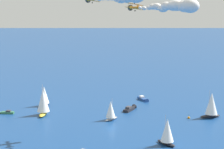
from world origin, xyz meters
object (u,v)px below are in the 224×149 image
at_px(sailboat_inshore, 167,132).
at_px(sailboat_outer_ring_a, 44,96).
at_px(motorboat_near_centre, 6,112).
at_px(marker_buoy, 189,118).
at_px(motorboat_offshore, 130,109).
at_px(wingwalker_wingman, 135,1).
at_px(sailboat_trailing, 111,110).
at_px(biplane_wingman, 134,7).
at_px(motorboat_outer_ring_b, 143,99).
at_px(sailboat_ahead, 43,102).
at_px(sailboat_far_stbd, 211,105).

distance_m(sailboat_inshore, sailboat_outer_ring_a, 74.98).
xyz_separation_m(motorboat_near_centre, marker_buoy, (77.79, 26.42, -0.17)).
distance_m(motorboat_offshore, wingwalker_wingman, 55.86).
height_order(sailboat_trailing, wingwalker_wingman, wingwalker_wingman).
height_order(motorboat_offshore, biplane_wingman, biplane_wingman).
bearing_deg(sailboat_outer_ring_a, motorboat_outer_ring_b, 37.04).
bearing_deg(sailboat_ahead, wingwalker_wingman, -1.42).
bearing_deg(sailboat_inshore, wingwalker_wingman, 143.33).
height_order(sailboat_outer_ring_a, biplane_wingman, biplane_wingman).
relative_size(sailboat_far_stbd, biplane_wingman, 1.88).
xyz_separation_m(sailboat_far_stbd, wingwalker_wingman, (-25.63, -27.70, 43.91)).
bearing_deg(biplane_wingman, sailboat_inshore, -35.78).
distance_m(sailboat_ahead, sailboat_outer_ring_a, 16.17).
xyz_separation_m(motorboat_near_centre, sailboat_ahead, (17.04, 5.20, 5.35)).
xyz_separation_m(sailboat_inshore, sailboat_trailing, (-30.16, 19.18, -0.53)).
relative_size(motorboat_near_centre, sailboat_outer_ring_a, 0.66).
bearing_deg(sailboat_trailing, motorboat_near_centre, -167.75).
relative_size(motorboat_outer_ring_b, marker_buoy, 3.86).
relative_size(sailboat_far_stbd, motorboat_outer_ring_b, 1.54).
bearing_deg(sailboat_ahead, biplane_wingman, -1.77).
xyz_separation_m(sailboat_far_stbd, motorboat_outer_ring_b, (-37.42, 17.58, -4.98)).
xyz_separation_m(sailboat_inshore, motorboat_outer_ring_b, (-29.13, 58.19, -4.14)).
bearing_deg(sailboat_trailing, sailboat_ahead, -170.44).
relative_size(motorboat_offshore, wingwalker_wingman, 5.53).
bearing_deg(motorboat_near_centre, sailboat_inshore, -6.43).
relative_size(sailboat_outer_ring_a, marker_buoy, 5.30).
height_order(sailboat_ahead, sailboat_outer_ring_a, sailboat_ahead).
relative_size(sailboat_trailing, marker_buoy, 4.51).
bearing_deg(sailboat_outer_ring_a, marker_buoy, 6.30).
bearing_deg(sailboat_inshore, motorboat_outer_ring_b, 116.59).
relative_size(motorboat_near_centre, sailboat_trailing, 0.77).
bearing_deg(sailboat_far_stbd, motorboat_outer_ring_b, 154.83).
xyz_separation_m(sailboat_inshore, biplane_wingman, (-17.56, 12.65, 42.59)).
bearing_deg(motorboat_offshore, wingwalker_wingman, -65.90).
bearing_deg(sailboat_inshore, biplane_wingman, 144.22).
bearing_deg(motorboat_near_centre, motorboat_outer_ring_b, 45.30).
xyz_separation_m(motorboat_offshore, biplane_wingman, (10.86, -25.01, 46.68)).
relative_size(motorboat_offshore, marker_buoy, 4.70).
distance_m(sailboat_trailing, motorboat_outer_ring_b, 39.19).
distance_m(sailboat_trailing, sailboat_ahead, 31.27).
bearing_deg(sailboat_ahead, sailboat_far_stbd, 21.02).
xyz_separation_m(motorboat_near_centre, sailboat_far_stbd, (86.29, 31.82, 5.13)).
relative_size(sailboat_far_stbd, wingwalker_wingman, 6.99).
bearing_deg(biplane_wingman, motorboat_offshore, 113.46).
bearing_deg(sailboat_ahead, sailboat_inshore, -12.93).
distance_m(sailboat_ahead, biplane_wingman, 60.09).
relative_size(motorboat_outer_ring_b, biplane_wingman, 1.22).
bearing_deg(marker_buoy, sailboat_ahead, -160.75).
bearing_deg(marker_buoy, sailboat_trailing, -151.84).
bearing_deg(motorboat_outer_ring_b, sailboat_outer_ring_a, -142.96).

